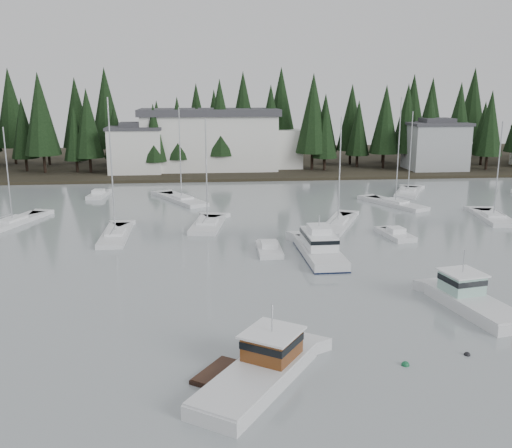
{
  "coord_description": "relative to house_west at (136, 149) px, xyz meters",
  "views": [
    {
      "loc": [
        -6.56,
        -22.65,
        15.0
      ],
      "look_at": [
        -1.55,
        29.47,
        2.5
      ],
      "focal_mm": 40.0,
      "sensor_mm": 36.0,
      "label": 1
    }
  ],
  "objects": [
    {
      "name": "runabout_1",
      "position": [
        31.3,
        -46.29,
        -4.52
      ],
      "size": [
        2.93,
        5.29,
        1.42
      ],
      "rotation": [
        0.0,
        0.0,
        1.72
      ],
      "color": "silver",
      "rests_on": "ground"
    },
    {
      "name": "ground",
      "position": [
        18.0,
        -79.0,
        -4.65
      ],
      "size": [
        260.0,
        260.0,
        0.0
      ],
      "primitive_type": "plane",
      "color": "gray",
      "rests_on": "ground"
    },
    {
      "name": "sailboat_0",
      "position": [
        45.4,
        -39.49,
        -4.59
      ],
      "size": [
        4.14,
        8.71,
        11.94
      ],
      "rotation": [
        0.0,
        0.0,
        1.43
      ],
      "color": "silver",
      "rests_on": "ground"
    },
    {
      "name": "house_east_a",
      "position": [
        54.0,
        -1.0,
        0.25
      ],
      "size": [
        10.6,
        8.48,
        9.25
      ],
      "color": "#999EA0",
      "rests_on": "ground"
    },
    {
      "name": "sailboat_4",
      "position": [
        41.28,
        -22.49,
        -4.59
      ],
      "size": [
        6.5,
        9.07,
        12.38
      ],
      "rotation": [
        0.0,
        0.0,
        1.11
      ],
      "color": "silver",
      "rests_on": "ground"
    },
    {
      "name": "sailboat_8",
      "position": [
        -9.97,
        -36.68,
        -4.6
      ],
      "size": [
        5.64,
        10.42,
        11.45
      ],
      "rotation": [
        0.0,
        0.0,
        1.24
      ],
      "color": "silver",
      "rests_on": "ground"
    },
    {
      "name": "lobster_boat_teal",
      "position": [
        29.92,
        -66.04,
        -4.11
      ],
      "size": [
        4.36,
        8.55,
        4.54
      ],
      "rotation": [
        0.0,
        0.0,
        1.76
      ],
      "color": "silver",
      "rests_on": "ground"
    },
    {
      "name": "runabout_4",
      "position": [
        17.59,
        -50.6,
        -4.52
      ],
      "size": [
        2.27,
        5.13,
        1.42
      ],
      "rotation": [
        0.0,
        0.0,
        1.56
      ],
      "color": "silver",
      "rests_on": "ground"
    },
    {
      "name": "harbor_inn",
      "position": [
        15.04,
        3.34,
        1.12
      ],
      "size": [
        29.5,
        11.5,
        10.9
      ],
      "color": "silver",
      "rests_on": "ground"
    },
    {
      "name": "sailboat_10",
      "position": [
        26.46,
        -40.97,
        -4.59
      ],
      "size": [
        6.72,
        10.75,
        12.59
      ],
      "rotation": [
        0.0,
        0.0,
        1.14
      ],
      "color": "silver",
      "rests_on": "ground"
    },
    {
      "name": "runabout_3",
      "position": [
        -3.21,
        -20.34,
        -4.52
      ],
      "size": [
        2.75,
        5.6,
        1.42
      ],
      "rotation": [
        0.0,
        0.0,
        1.47
      ],
      "color": "silver",
      "rests_on": "ground"
    },
    {
      "name": "mooring_buoy_green",
      "position": [
        22.48,
        -73.61,
        -4.65
      ],
      "size": [
        0.46,
        0.46,
        0.46
      ],
      "primitive_type": "sphere",
      "color": "#145933",
      "rests_on": "ground"
    },
    {
      "name": "sailboat_2",
      "position": [
        8.63,
        -24.76,
        -4.59
      ],
      "size": [
        7.45,
        10.88,
        13.15
      ],
      "rotation": [
        0.0,
        0.0,
        2.05
      ],
      "color": "silver",
      "rests_on": "ground"
    },
    {
      "name": "cabin_cruiser_center",
      "position": [
        22.0,
        -52.32,
        -4.01
      ],
      "size": [
        3.29,
        10.1,
        4.32
      ],
      "rotation": [
        0.0,
        0.0,
        1.59
      ],
      "color": "silver",
      "rests_on": "ground"
    },
    {
      "name": "sailboat_5",
      "position": [
        2.45,
        -43.67,
        -4.57
      ],
      "size": [
        2.68,
        9.4,
        14.71
      ],
      "rotation": [
        0.0,
        0.0,
        1.58
      ],
      "color": "silver",
      "rests_on": "ground"
    },
    {
      "name": "conifer_treeline",
      "position": [
        18.0,
        7.0,
        -4.65
      ],
      "size": [
        200.0,
        22.0,
        20.0
      ],
      "primitive_type": null,
      "color": "black",
      "rests_on": "ground"
    },
    {
      "name": "house_west",
      "position": [
        0.0,
        0.0,
        0.0
      ],
      "size": [
        9.54,
        7.42,
        8.75
      ],
      "color": "silver",
      "rests_on": "ground"
    },
    {
      "name": "sailboat_9",
      "position": [
        36.69,
        -30.39,
        -4.57
      ],
      "size": [
        6.47,
        9.82,
        14.48
      ],
      "rotation": [
        0.0,
        0.0,
        2.01
      ],
      "color": "silver",
      "rests_on": "ground"
    },
    {
      "name": "sailboat_11",
      "position": [
        11.96,
        -39.97,
        -4.59
      ],
      "size": [
        4.38,
        8.66,
        12.44
      ],
      "rotation": [
        0.0,
        0.0,
        1.4
      ],
      "color": "silver",
      "rests_on": "ground"
    },
    {
      "name": "mooring_buoy_dark",
      "position": [
        26.47,
        -72.74,
        -4.65
      ],
      "size": [
        0.38,
        0.38,
        0.38
      ],
      "primitive_type": "sphere",
      "color": "black",
      "rests_on": "ground"
    },
    {
      "name": "far_shore_land",
      "position": [
        18.0,
        18.0,
        -4.65
      ],
      "size": [
        240.0,
        54.0,
        1.0
      ],
      "primitive_type": "cube",
      "color": "black",
      "rests_on": "ground"
    },
    {
      "name": "lobster_boat_brown",
      "position": [
        14.17,
        -74.58,
        -4.15
      ],
      "size": [
        7.54,
        9.14,
        4.45
      ],
      "rotation": [
        0.0,
        0.0,
        0.97
      ],
      "color": "silver",
      "rests_on": "ground"
    }
  ]
}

